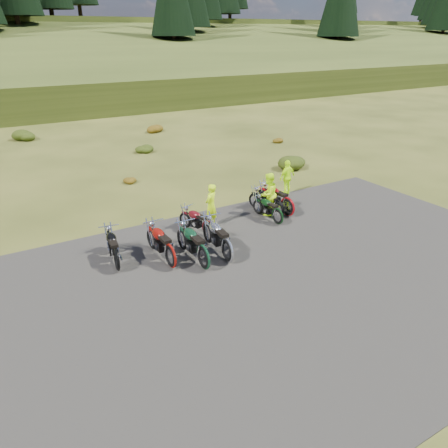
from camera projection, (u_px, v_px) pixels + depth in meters
ground at (234, 256)px, 14.73m from camera, size 300.00×300.00×0.00m
gravel_pad at (269, 282)px, 13.17m from camera, size 20.00×12.00×0.04m
hill_slope at (18, 93)px, 53.91m from camera, size 300.00×45.97×9.37m
shrub_3 at (25, 134)px, 30.15m from camera, size 1.56×1.56×0.92m
shrub_4 at (128, 179)px, 21.66m from camera, size 0.77×0.77×0.45m
shrub_5 at (144, 148)px, 27.15m from camera, size 1.03×1.03×0.61m
shrub_6 at (154, 127)px, 32.64m from camera, size 1.30×1.30×0.77m
shrub_7 at (293, 160)px, 24.03m from camera, size 1.56×1.56×0.92m
shrub_8 at (276, 139)px, 29.64m from camera, size 0.77×0.77×0.45m
motorcycle_0 at (118, 271)px, 13.81m from camera, size 0.99×2.15×1.08m
motorcycle_1 at (171, 268)px, 13.97m from camera, size 0.77×2.27×1.18m
motorcycle_2 at (204, 269)px, 13.89m from camera, size 0.80×2.33×1.21m
motorcycle_3 at (227, 262)px, 14.33m from camera, size 0.97×2.36×1.20m
motorcycle_4 at (209, 238)px, 15.96m from camera, size 1.14×2.02×1.01m
motorcycle_5 at (277, 217)px, 17.79m from camera, size 1.03×2.06×1.03m
motorcycle_6 at (287, 216)px, 17.86m from camera, size 0.97×2.31×1.18m
motorcycle_7 at (277, 225)px, 17.10m from camera, size 0.72×1.88×0.97m
person_middle at (211, 206)px, 16.64m from camera, size 0.73×0.66×1.68m
person_right_a at (268, 195)px, 17.66m from camera, size 1.04×0.94×1.75m
person_right_b at (287, 178)px, 19.98m from camera, size 0.99×0.54×1.60m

